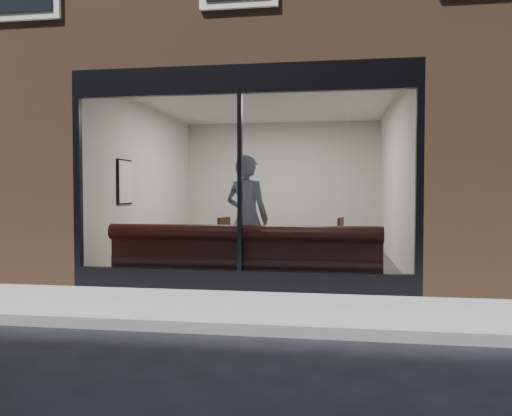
# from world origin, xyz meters

# --- Properties ---
(ground) EXTENTS (120.00, 120.00, 0.00)m
(ground) POSITION_xyz_m (0.00, 0.00, 0.00)
(ground) COLOR black
(ground) RESTS_ON ground
(sidewalk_near) EXTENTS (40.00, 2.00, 0.01)m
(sidewalk_near) POSITION_xyz_m (0.00, 1.00, 0.01)
(sidewalk_near) COLOR gray
(sidewalk_near) RESTS_ON ground
(kerb_near) EXTENTS (40.00, 0.10, 0.12)m
(kerb_near) POSITION_xyz_m (0.00, -0.05, 0.06)
(kerb_near) COLOR gray
(kerb_near) RESTS_ON ground
(host_building_pier_left) EXTENTS (2.50, 12.00, 3.20)m
(host_building_pier_left) POSITION_xyz_m (-3.75, 8.00, 1.60)
(host_building_pier_left) COLOR brown
(host_building_pier_left) RESTS_ON ground
(host_building_pier_right) EXTENTS (2.50, 12.00, 3.20)m
(host_building_pier_right) POSITION_xyz_m (3.75, 8.00, 1.60)
(host_building_pier_right) COLOR brown
(host_building_pier_right) RESTS_ON ground
(host_building_backfill) EXTENTS (5.00, 6.00, 3.20)m
(host_building_backfill) POSITION_xyz_m (0.00, 11.00, 1.60)
(host_building_backfill) COLOR brown
(host_building_backfill) RESTS_ON ground
(cafe_floor) EXTENTS (6.00, 6.00, 0.00)m
(cafe_floor) POSITION_xyz_m (0.00, 5.00, 0.02)
(cafe_floor) COLOR #2D2D30
(cafe_floor) RESTS_ON ground
(cafe_ceiling) EXTENTS (6.00, 6.00, 0.00)m
(cafe_ceiling) POSITION_xyz_m (0.00, 5.00, 3.19)
(cafe_ceiling) COLOR white
(cafe_ceiling) RESTS_ON host_building_upper
(cafe_wall_back) EXTENTS (5.00, 0.00, 5.00)m
(cafe_wall_back) POSITION_xyz_m (0.00, 7.99, 1.60)
(cafe_wall_back) COLOR silver
(cafe_wall_back) RESTS_ON ground
(cafe_wall_left) EXTENTS (0.00, 6.00, 6.00)m
(cafe_wall_left) POSITION_xyz_m (-2.49, 5.00, 1.60)
(cafe_wall_left) COLOR silver
(cafe_wall_left) RESTS_ON ground
(cafe_wall_right) EXTENTS (0.00, 6.00, 6.00)m
(cafe_wall_right) POSITION_xyz_m (2.49, 5.00, 1.60)
(cafe_wall_right) COLOR silver
(cafe_wall_right) RESTS_ON ground
(storefront_kick) EXTENTS (5.00, 0.10, 0.30)m
(storefront_kick) POSITION_xyz_m (0.00, 2.05, 0.15)
(storefront_kick) COLOR black
(storefront_kick) RESTS_ON ground
(storefront_header) EXTENTS (5.00, 0.10, 0.40)m
(storefront_header) POSITION_xyz_m (0.00, 2.05, 3.00)
(storefront_header) COLOR black
(storefront_header) RESTS_ON host_building_upper
(storefront_mullion) EXTENTS (0.06, 0.10, 2.50)m
(storefront_mullion) POSITION_xyz_m (0.00, 2.05, 1.55)
(storefront_mullion) COLOR black
(storefront_mullion) RESTS_ON storefront_kick
(storefront_glass) EXTENTS (4.80, 0.00, 4.80)m
(storefront_glass) POSITION_xyz_m (0.00, 2.02, 1.55)
(storefront_glass) COLOR white
(storefront_glass) RESTS_ON storefront_kick
(banquette) EXTENTS (4.00, 0.55, 0.45)m
(banquette) POSITION_xyz_m (0.00, 2.45, 0.23)
(banquette) COLOR #371414
(banquette) RESTS_ON cafe_floor
(person) EXTENTS (0.85, 0.71, 1.99)m
(person) POSITION_xyz_m (-0.02, 2.74, 1.00)
(person) COLOR #9AB5D3
(person) RESTS_ON cafe_floor
(cafe_table_left) EXTENTS (0.81, 0.81, 0.04)m
(cafe_table_left) POSITION_xyz_m (-1.47, 3.00, 0.74)
(cafe_table_left) COLOR black
(cafe_table_left) RESTS_ON cafe_floor
(cafe_table_right) EXTENTS (0.69, 0.69, 0.04)m
(cafe_table_right) POSITION_xyz_m (1.29, 3.67, 0.74)
(cafe_table_right) COLOR black
(cafe_table_right) RESTS_ON cafe_floor
(cafe_chair_left) EXTENTS (0.49, 0.49, 0.04)m
(cafe_chair_left) POSITION_xyz_m (-0.84, 4.08, 0.24)
(cafe_chair_left) COLOR black
(cafe_chair_left) RESTS_ON cafe_floor
(cafe_chair_right) EXTENTS (0.46, 0.46, 0.04)m
(cafe_chair_right) POSITION_xyz_m (1.26, 4.21, 0.24)
(cafe_chair_right) COLOR black
(cafe_chair_right) RESTS_ON cafe_floor
(wall_poster) EXTENTS (0.02, 0.57, 0.76)m
(wall_poster) POSITION_xyz_m (-2.45, 3.78, 1.59)
(wall_poster) COLOR white
(wall_poster) RESTS_ON cafe_wall_left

